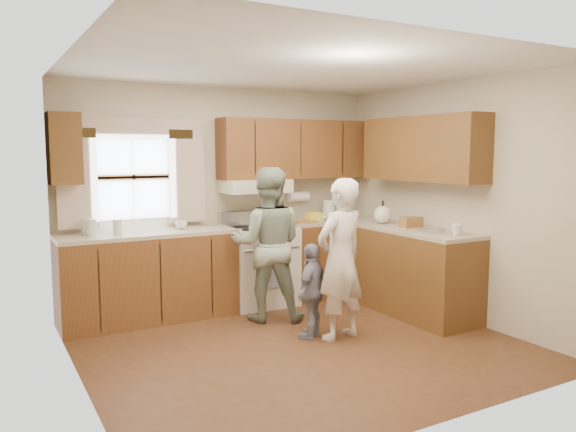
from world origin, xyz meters
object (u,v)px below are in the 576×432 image
child (312,291)px  woman_left (340,259)px  woman_right (268,244)px  stove (259,265)px

child → woman_left: bearing=111.9°
woman_right → woman_left: bearing=138.1°
woman_right → child: 0.81m
woman_left → child: bearing=-46.3°
stove → child: (-0.09, -1.31, -0.01)m
woman_left → child: size_ratio=1.67×
stove → child: 1.31m
stove → woman_left: 1.49m
stove → woman_right: bearing=-108.1°
woman_left → woman_right: 0.93m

